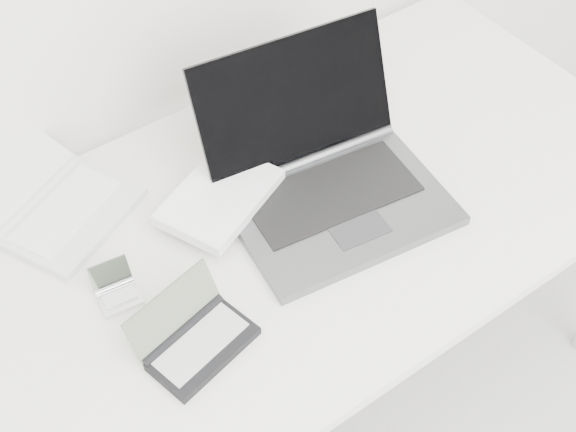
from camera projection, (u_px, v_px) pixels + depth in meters
desk at (288, 232)px, 1.63m from camera, size 1.60×0.80×0.73m
laptop_large at (306, 181)px, 1.60m from camera, size 0.57×0.45×0.27m
netbook_open_white at (53, 204)px, 1.59m from camera, size 0.37×0.41×0.09m
pda_silver at (117, 292)px, 1.46m from camera, size 0.08×0.09×0.06m
palmtop_charcoal at (195, 338)px, 1.38m from camera, size 0.21×0.18×0.10m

